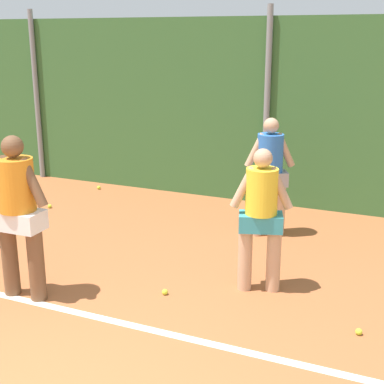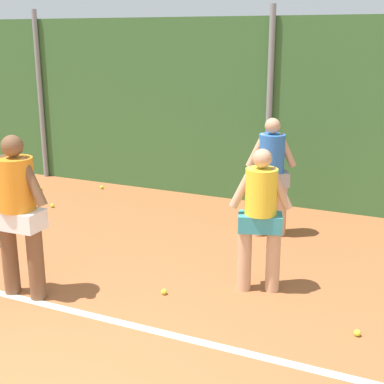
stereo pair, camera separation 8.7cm
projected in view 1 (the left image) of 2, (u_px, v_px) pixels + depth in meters
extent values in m
plane|color=#A85B33|center=(136.00, 326.00, 5.47)|extent=(25.96, 25.96, 0.00)
cube|color=#386633|center=(269.00, 113.00, 9.15)|extent=(16.28, 0.25, 3.10)
cylinder|color=gray|center=(37.00, 96.00, 10.78)|extent=(0.10, 0.10, 3.28)
cylinder|color=gray|center=(267.00, 109.00, 8.97)|extent=(0.10, 0.10, 3.28)
cube|color=white|center=(136.00, 326.00, 5.46)|extent=(11.90, 0.10, 0.01)
cylinder|color=brown|center=(36.00, 266.00, 5.93)|extent=(0.18, 0.18, 0.80)
cylinder|color=brown|center=(10.00, 261.00, 6.05)|extent=(0.18, 0.18, 0.80)
cube|color=white|center=(19.00, 220.00, 5.85)|extent=(0.54, 0.33, 0.21)
cylinder|color=orange|center=(16.00, 185.00, 5.74)|extent=(0.39, 0.39, 0.57)
sphere|color=brown|center=(12.00, 146.00, 5.63)|extent=(0.23, 0.23, 0.23)
cylinder|color=brown|center=(33.00, 183.00, 5.65)|extent=(0.32, 0.11, 0.53)
cylinder|color=tan|center=(245.00, 260.00, 6.18)|extent=(0.16, 0.16, 0.72)
cylinder|color=tan|center=(273.00, 261.00, 6.15)|extent=(0.16, 0.16, 0.72)
cube|color=teal|center=(261.00, 222.00, 6.04)|extent=(0.54, 0.42, 0.19)
cylinder|color=yellow|center=(262.00, 191.00, 5.94)|extent=(0.35, 0.35, 0.51)
sphere|color=tan|center=(263.00, 158.00, 5.84)|extent=(0.21, 0.21, 0.21)
cylinder|color=tan|center=(243.00, 188.00, 5.95)|extent=(0.29, 0.16, 0.49)
cylinder|color=tan|center=(280.00, 188.00, 5.91)|extent=(0.29, 0.16, 0.49)
cylinder|color=tan|center=(279.00, 210.00, 7.88)|extent=(0.17, 0.17, 0.75)
cylinder|color=tan|center=(256.00, 210.00, 7.87)|extent=(0.17, 0.17, 0.75)
cube|color=#99999E|center=(269.00, 178.00, 7.74)|extent=(0.58, 0.49, 0.20)
cylinder|color=blue|center=(270.00, 153.00, 7.64)|extent=(0.37, 0.37, 0.53)
sphere|color=tan|center=(271.00, 126.00, 7.54)|extent=(0.22, 0.22, 0.22)
cylinder|color=tan|center=(285.00, 150.00, 7.64)|extent=(0.29, 0.20, 0.51)
cylinder|color=tan|center=(255.00, 150.00, 7.62)|extent=(0.29, 0.20, 0.51)
sphere|color=#CCDB33|center=(37.00, 189.00, 10.19)|extent=(0.07, 0.07, 0.07)
sphere|color=#CCDB33|center=(50.00, 206.00, 9.18)|extent=(0.07, 0.07, 0.07)
sphere|color=#CCDB33|center=(165.00, 292.00, 6.13)|extent=(0.07, 0.07, 0.07)
sphere|color=#CCDB33|center=(99.00, 188.00, 10.30)|extent=(0.07, 0.07, 0.07)
sphere|color=#CCDB33|center=(359.00, 332.00, 5.30)|extent=(0.07, 0.07, 0.07)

